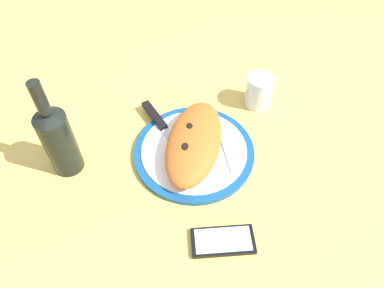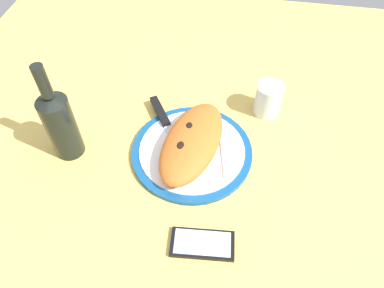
% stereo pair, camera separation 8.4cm
% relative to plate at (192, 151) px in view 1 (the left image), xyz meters
% --- Properties ---
extents(ground_plane, '(1.50, 1.50, 0.03)m').
position_rel_plate_xyz_m(ground_plane, '(0.00, 0.00, -0.02)').
color(ground_plane, '#DBB756').
extents(plate, '(0.29, 0.29, 0.02)m').
position_rel_plate_xyz_m(plate, '(0.00, 0.00, 0.00)').
color(plate, navy).
rests_on(plate, ground_plane).
extents(calzone, '(0.28, 0.17, 0.06)m').
position_rel_plate_xyz_m(calzone, '(0.00, 0.00, 0.04)').
color(calzone, '#C16023').
rests_on(calzone, plate).
extents(fork, '(0.16, 0.05, 0.00)m').
position_rel_plate_xyz_m(fork, '(0.02, -0.07, 0.01)').
color(fork, silver).
rests_on(fork, plate).
extents(knife, '(0.22, 0.15, 0.01)m').
position_rel_plate_xyz_m(knife, '(0.08, 0.08, 0.01)').
color(knife, silver).
rests_on(knife, plate).
extents(smartphone, '(0.07, 0.13, 0.01)m').
position_rel_plate_xyz_m(smartphone, '(-0.23, -0.06, -0.00)').
color(smartphone, black).
rests_on(smartphone, ground_plane).
extents(water_glass, '(0.07, 0.07, 0.09)m').
position_rel_plate_xyz_m(water_glass, '(0.17, -0.17, 0.03)').
color(water_glass, silver).
rests_on(water_glass, ground_plane).
extents(wine_bottle, '(0.07, 0.07, 0.26)m').
position_rel_plate_xyz_m(wine_bottle, '(-0.04, 0.29, 0.09)').
color(wine_bottle, black).
rests_on(wine_bottle, ground_plane).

